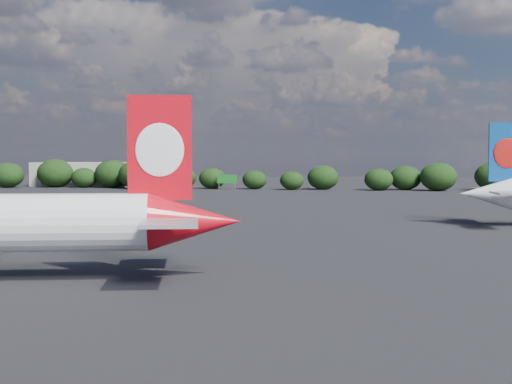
# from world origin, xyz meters

# --- Properties ---
(ground) EXTENTS (500.00, 500.00, 0.00)m
(ground) POSITION_xyz_m (0.00, 60.00, 0.00)
(ground) COLOR black
(ground) RESTS_ON ground
(terminal_building) EXTENTS (42.00, 16.00, 8.00)m
(terminal_building) POSITION_xyz_m (-65.00, 192.00, 4.00)
(terminal_building) COLOR #A39D8C
(terminal_building) RESTS_ON ground
(highway_sign) EXTENTS (6.00, 0.30, 4.50)m
(highway_sign) POSITION_xyz_m (-18.00, 176.00, 3.13)
(highway_sign) COLOR #166E1F
(highway_sign) RESTS_ON ground
(billboard_yellow) EXTENTS (5.00, 0.30, 5.50)m
(billboard_yellow) POSITION_xyz_m (12.00, 182.00, 3.87)
(billboard_yellow) COLOR yellow
(billboard_yellow) RESTS_ON ground
(horizon_treeline) EXTENTS (203.60, 16.54, 9.16)m
(horizon_treeline) POSITION_xyz_m (5.16, 179.59, 3.96)
(horizon_treeline) COLOR black
(horizon_treeline) RESTS_ON ground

